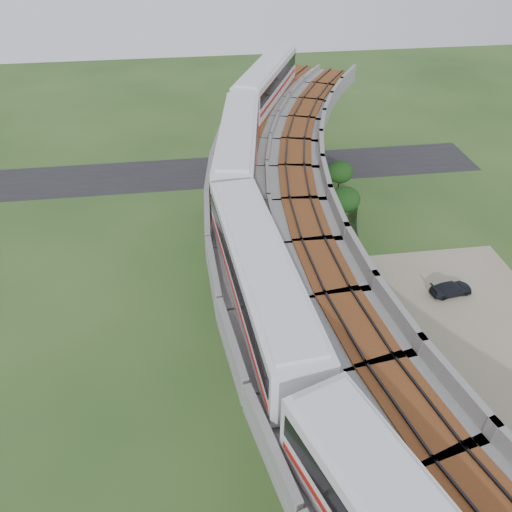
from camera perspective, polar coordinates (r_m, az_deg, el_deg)
The scene contains 15 objects.
ground at distance 37.95m, azimuth 2.18°, elevation -11.35°, with size 160.00×160.00×0.00m, color #28481D.
dirt_lot at distance 40.92m, azimuth 22.75°, elevation -10.57°, with size 18.00×26.00×0.04m, color gray.
asphalt_road at distance 61.83m, azimuth -2.49°, elevation 9.75°, with size 60.00×8.00×0.03m, color #232326.
viaduct at distance 32.56m, azimuth 9.23°, elevation 0.11°, with size 19.58×73.98×11.40m.
metro_train at distance 31.16m, azimuth 2.92°, elevation 5.98°, with size 11.27×61.32×3.64m.
fence at distance 39.84m, azimuth 16.34°, elevation -8.77°, with size 3.87×38.73×1.50m.
tree_0 at distance 56.75m, azimuth 9.58°, elevation 9.46°, with size 2.86×2.86×3.75m.
tree_1 at distance 52.57m, azimuth 10.19°, elevation 6.39°, with size 3.05×3.05×3.34m.
tree_2 at distance 46.27m, azimuth 10.10°, elevation 2.13°, with size 2.22×2.22×3.25m.
tree_3 at distance 43.31m, azimuth 10.21°, elevation -0.41°, with size 2.26×2.26×3.40m.
tree_4 at distance 38.97m, azimuth 12.33°, elevation -6.91°, with size 2.42×2.42×2.88m.
tree_5 at distance 35.65m, azimuth 13.37°, elevation -11.40°, with size 1.92×1.92×3.09m.
tree_6 at distance 33.55m, azimuth 16.15°, elevation -17.46°, with size 1.98×1.98×2.66m.
car_white at distance 35.37m, azimuth 20.19°, elevation -18.10°, with size 1.29×3.21×1.09m, color silver.
car_dark at distance 45.67m, azimuth 21.42°, elevation -3.49°, with size 1.50×3.68×1.07m, color black.
Camera 1 is at (-4.80, -24.73, 28.38)m, focal length 35.00 mm.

